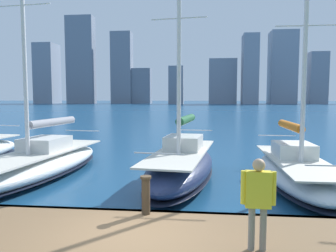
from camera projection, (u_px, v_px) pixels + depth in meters
name	position (u px, v px, depth m)	size (l,w,h in m)	color
dock_pier	(132.00, 234.00, 6.74)	(28.00, 2.80, 0.60)	brown
city_skyline	(188.00, 72.00, 167.15)	(169.98, 22.91, 44.53)	gray
sailboat_orange	(296.00, 169.00, 12.47)	(2.38, 7.81, 9.05)	silver
sailboat_forest	(182.00, 165.00, 12.80)	(3.20, 7.79, 9.45)	navy
sailboat_grey	(39.00, 162.00, 13.72)	(3.49, 9.24, 10.70)	white
person_yellow_shirt	(258.00, 196.00, 5.81)	(0.61, 0.22, 1.67)	gray
mooring_post	(146.00, 194.00, 7.68)	(0.26, 0.26, 0.91)	#423323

